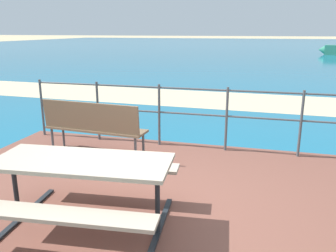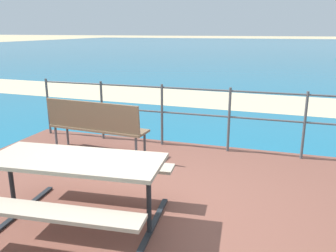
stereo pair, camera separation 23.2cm
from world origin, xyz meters
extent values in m
plane|color=tan|center=(0.00, 0.00, 0.00)|extent=(240.00, 240.00, 0.00)
cube|color=brown|center=(0.00, 0.00, 0.03)|extent=(6.40, 5.20, 0.06)
cube|color=#196B8E|center=(0.00, 40.00, 0.01)|extent=(90.00, 90.00, 0.01)
cube|color=beige|center=(0.00, 7.10, 0.01)|extent=(54.06, 4.71, 0.01)
cube|color=tan|center=(-0.57, -0.45, 0.79)|extent=(1.83, 0.88, 0.04)
cube|color=tan|center=(-0.51, -1.03, 0.54)|extent=(1.79, 0.42, 0.04)
cube|color=tan|center=(-0.62, 0.14, 0.54)|extent=(1.79, 0.42, 0.04)
cylinder|color=#1E2328|center=(-1.33, -0.51, 0.43)|extent=(0.05, 0.05, 0.73)
cube|color=#1E2328|center=(-1.33, -0.51, 0.07)|extent=(0.19, 1.43, 0.03)
cylinder|color=#1E2328|center=(0.20, -0.38, 0.43)|extent=(0.05, 0.05, 0.73)
cube|color=#1E2328|center=(0.20, -0.38, 0.07)|extent=(0.19, 1.43, 0.03)
cube|color=#7A6047|center=(-1.45, 1.65, 0.49)|extent=(1.73, 0.54, 0.04)
cube|color=#7A6047|center=(-1.47, 1.47, 0.74)|extent=(1.70, 0.21, 0.46)
cylinder|color=#4C5156|center=(-0.67, 1.73, 0.28)|extent=(0.04, 0.04, 0.43)
cylinder|color=#4C5156|center=(-0.70, 1.43, 0.28)|extent=(0.04, 0.04, 0.43)
cylinder|color=#4C5156|center=(-2.21, 1.86, 0.28)|extent=(0.04, 0.04, 0.43)
cylinder|color=#4C5156|center=(-2.23, 1.56, 0.28)|extent=(0.04, 0.04, 0.43)
cylinder|color=#4C5156|center=(-2.95, 2.38, 0.61)|extent=(0.04, 0.04, 1.09)
cylinder|color=#4C5156|center=(-1.77, 2.38, 0.61)|extent=(0.04, 0.04, 1.09)
cylinder|color=#4C5156|center=(-0.59, 2.38, 0.61)|extent=(0.04, 0.04, 1.09)
cylinder|color=#4C5156|center=(0.59, 2.38, 0.61)|extent=(0.04, 0.04, 1.09)
cylinder|color=#4C5156|center=(1.77, 2.38, 0.61)|extent=(0.04, 0.04, 1.09)
cylinder|color=#4C5156|center=(0.00, 2.38, 1.10)|extent=(5.90, 0.03, 0.03)
cylinder|color=#4C5156|center=(0.00, 2.38, 0.66)|extent=(5.90, 0.03, 0.03)
cone|color=#338466|center=(5.97, 29.60, 0.41)|extent=(0.62, 0.79, 0.72)
camera|label=1|loc=(1.10, -3.36, 2.06)|focal=37.30mm
camera|label=2|loc=(1.32, -3.30, 2.06)|focal=37.30mm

